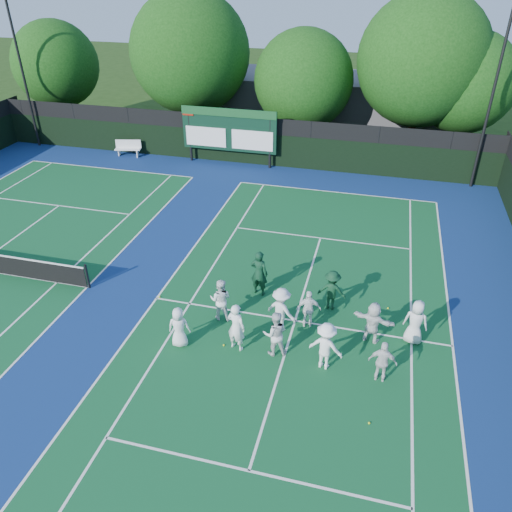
# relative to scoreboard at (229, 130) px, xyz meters

# --- Properties ---
(ground) EXTENTS (120.00, 120.00, 0.00)m
(ground) POSITION_rel_scoreboard_xyz_m (7.01, -15.59, -2.19)
(ground) COLOR #1B360E
(ground) RESTS_ON ground
(court_apron) EXTENTS (34.00, 32.00, 0.01)m
(court_apron) POSITION_rel_scoreboard_xyz_m (1.01, -14.59, -2.19)
(court_apron) COLOR navy
(court_apron) RESTS_ON ground
(near_court) EXTENTS (11.05, 23.85, 0.01)m
(near_court) POSITION_rel_scoreboard_xyz_m (7.01, -14.59, -2.18)
(near_court) COLOR #104E25
(near_court) RESTS_ON ground
(back_fence) EXTENTS (34.00, 0.08, 3.00)m
(back_fence) POSITION_rel_scoreboard_xyz_m (1.01, 0.41, -0.83)
(back_fence) COLOR black
(back_fence) RESTS_ON ground
(scoreboard) EXTENTS (6.00, 0.21, 3.55)m
(scoreboard) POSITION_rel_scoreboard_xyz_m (0.00, 0.00, 0.00)
(scoreboard) COLOR black
(scoreboard) RESTS_ON ground
(clubhouse) EXTENTS (18.00, 6.00, 4.00)m
(clubhouse) POSITION_rel_scoreboard_xyz_m (5.01, 8.41, -0.19)
(clubhouse) COLOR #545458
(clubhouse) RESTS_ON ground
(light_pole_left) EXTENTS (1.20, 0.30, 10.12)m
(light_pole_left) POSITION_rel_scoreboard_xyz_m (-13.99, 0.11, 4.11)
(light_pole_left) COLOR black
(light_pole_left) RESTS_ON ground
(light_pole_right) EXTENTS (1.20, 0.30, 10.12)m
(light_pole_right) POSITION_rel_scoreboard_xyz_m (14.51, 0.11, 4.11)
(light_pole_right) COLOR black
(light_pole_right) RESTS_ON ground
(bench) EXTENTS (1.73, 0.83, 1.06)m
(bench) POSITION_rel_scoreboard_xyz_m (-6.93, -0.21, -1.62)
(bench) COLOR white
(bench) RESTS_ON ground
(tree_a) EXTENTS (6.01, 6.01, 7.73)m
(tree_a) POSITION_rel_scoreboard_xyz_m (-13.96, 3.99, 2.38)
(tree_a) COLOR black
(tree_a) RESTS_ON ground
(tree_b) EXTENTS (7.87, 7.87, 9.86)m
(tree_b) POSITION_rel_scoreboard_xyz_m (-3.62, 3.99, 3.53)
(tree_b) COLOR black
(tree_b) RESTS_ON ground
(tree_c) EXTENTS (6.33, 6.33, 7.74)m
(tree_c) POSITION_rel_scoreboard_xyz_m (4.01, 3.99, 2.21)
(tree_c) COLOR black
(tree_c) RESTS_ON ground
(tree_d) EXTENTS (7.77, 7.77, 9.99)m
(tree_d) POSITION_rel_scoreboard_xyz_m (11.10, 3.99, 3.71)
(tree_d) COLOR black
(tree_d) RESTS_ON ground
(tree_e) EXTENTS (5.94, 5.94, 7.93)m
(tree_e) POSITION_rel_scoreboard_xyz_m (13.75, 3.99, 2.61)
(tree_e) COLOR black
(tree_e) RESTS_ON ground
(tennis_ball_0) EXTENTS (0.07, 0.07, 0.07)m
(tennis_ball_0) POSITION_rel_scoreboard_xyz_m (4.90, -16.54, -2.16)
(tennis_ball_0) COLOR #DDEC1B
(tennis_ball_0) RESTS_ON ground
(tennis_ball_1) EXTENTS (0.07, 0.07, 0.07)m
(tennis_ball_1) POSITION_rel_scoreboard_xyz_m (10.28, -12.99, -2.16)
(tennis_ball_1) COLOR #DDEC1B
(tennis_ball_1) RESTS_ON ground
(tennis_ball_2) EXTENTS (0.07, 0.07, 0.07)m
(tennis_ball_2) POSITION_rel_scoreboard_xyz_m (9.94, -18.65, -2.16)
(tennis_ball_2) COLOR #DDEC1B
(tennis_ball_2) RESTS_ON ground
(tennis_ball_3) EXTENTS (0.07, 0.07, 0.07)m
(tennis_ball_3) POSITION_rel_scoreboard_xyz_m (1.62, -14.51, -2.16)
(tennis_ball_3) COLOR #DDEC1B
(tennis_ball_3) RESTS_ON ground
(player_front_0) EXTENTS (0.82, 0.61, 1.51)m
(player_front_0) POSITION_rel_scoreboard_xyz_m (3.44, -16.84, -1.43)
(player_front_0) COLOR white
(player_front_0) RESTS_ON ground
(player_front_1) EXTENTS (0.76, 0.60, 1.81)m
(player_front_1) POSITION_rel_scoreboard_xyz_m (5.36, -16.52, -1.28)
(player_front_1) COLOR white
(player_front_1) RESTS_ON ground
(player_front_2) EXTENTS (0.97, 0.86, 1.66)m
(player_front_2) POSITION_rel_scoreboard_xyz_m (6.66, -16.44, -1.36)
(player_front_2) COLOR silver
(player_front_2) RESTS_ON ground
(player_front_3) EXTENTS (1.22, 0.85, 1.72)m
(player_front_3) POSITION_rel_scoreboard_xyz_m (8.36, -16.65, -1.33)
(player_front_3) COLOR white
(player_front_3) RESTS_ON ground
(player_front_4) EXTENTS (0.90, 0.42, 1.50)m
(player_front_4) POSITION_rel_scoreboard_xyz_m (10.15, -16.80, -1.44)
(player_front_4) COLOR silver
(player_front_4) RESTS_ON ground
(player_back_0) EXTENTS (0.84, 0.68, 1.66)m
(player_back_0) POSITION_rel_scoreboard_xyz_m (4.35, -15.08, -1.36)
(player_back_0) COLOR white
(player_back_0) RESTS_ON ground
(player_back_1) EXTENTS (1.29, 1.02, 1.75)m
(player_back_1) POSITION_rel_scoreboard_xyz_m (6.60, -15.20, -1.32)
(player_back_1) COLOR white
(player_back_1) RESTS_ON ground
(player_back_2) EXTENTS (0.93, 0.55, 1.49)m
(player_back_2) POSITION_rel_scoreboard_xyz_m (7.50, -14.73, -1.44)
(player_back_2) COLOR white
(player_back_2) RESTS_ON ground
(player_back_3) EXTENTS (1.53, 0.80, 1.57)m
(player_back_3) POSITION_rel_scoreboard_xyz_m (9.74, -14.97, -1.41)
(player_back_3) COLOR white
(player_back_3) RESTS_ON ground
(player_back_4) EXTENTS (0.90, 0.67, 1.68)m
(player_back_4) POSITION_rel_scoreboard_xyz_m (11.14, -14.66, -1.35)
(player_back_4) COLOR white
(player_back_4) RESTS_ON ground
(coach_left) EXTENTS (0.77, 0.57, 1.92)m
(coach_left) POSITION_rel_scoreboard_xyz_m (5.31, -13.24, -1.23)
(coach_left) COLOR #0E331E
(coach_left) RESTS_ON ground
(coach_right) EXTENTS (1.08, 0.65, 1.63)m
(coach_right) POSITION_rel_scoreboard_xyz_m (8.15, -13.48, -1.38)
(coach_right) COLOR #0E361E
(coach_right) RESTS_ON ground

